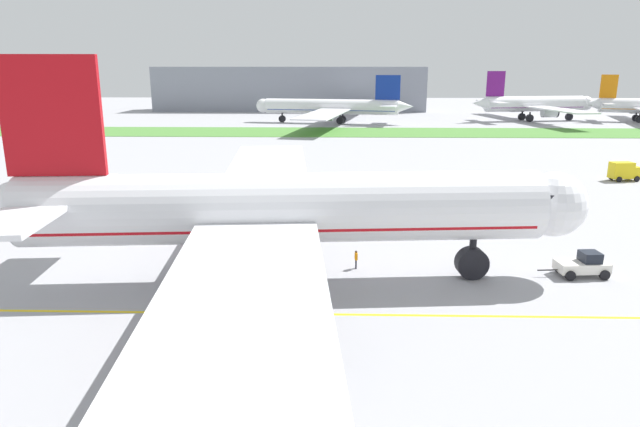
# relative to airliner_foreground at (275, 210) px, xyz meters

# --- Properties ---
(ground_plane) EXTENTS (600.00, 600.00, 0.00)m
(ground_plane) POSITION_rel_airliner_foreground_xyz_m (-1.08, -2.97, -6.47)
(ground_plane) COLOR #9E9EA3
(ground_plane) RESTS_ON ground
(apron_taxi_line) EXTENTS (280.00, 0.36, 0.01)m
(apron_taxi_line) POSITION_rel_airliner_foreground_xyz_m (-1.08, -6.47, -6.46)
(apron_taxi_line) COLOR yellow
(apron_taxi_line) RESTS_ON ground
(grass_median_strip) EXTENTS (320.00, 24.00, 0.10)m
(grass_median_strip) POSITION_rel_airliner_foreground_xyz_m (-1.08, 115.06, -6.42)
(grass_median_strip) COLOR #4C8438
(grass_median_strip) RESTS_ON ground
(airliner_foreground) EXTENTS (53.57, 84.16, 19.05)m
(airliner_foreground) POSITION_rel_airliner_foreground_xyz_m (0.00, 0.00, 0.00)
(airliner_foreground) COLOR white
(airliner_foreground) RESTS_ON ground
(pushback_tug) EXTENTS (6.29, 2.83, 2.22)m
(pushback_tug) POSITION_rel_airliner_foreground_xyz_m (27.17, 2.29, -5.45)
(pushback_tug) COLOR white
(pushback_tug) RESTS_ON ground
(ground_crew_wingwalker_port) EXTENTS (0.27, 0.61, 1.74)m
(ground_crew_wingwalker_port) POSITION_rel_airliner_foreground_xyz_m (6.99, 3.58, -5.41)
(ground_crew_wingwalker_port) COLOR black
(ground_crew_wingwalker_port) RESTS_ON ground
(ground_crew_marshaller_front) EXTENTS (0.46, 0.54, 1.76)m
(ground_crew_marshaller_front) POSITION_rel_airliner_foreground_xyz_m (-5.47, -20.58, -5.40)
(ground_crew_marshaller_front) COLOR black
(ground_crew_marshaller_front) RESTS_ON ground
(ground_crew_wingwalker_starboard) EXTENTS (0.50, 0.42, 1.61)m
(ground_crew_wingwalker_starboard) POSITION_rel_airliner_foreground_xyz_m (-4.72, -14.87, -5.49)
(ground_crew_wingwalker_starboard) COLOR black
(ground_crew_wingwalker_starboard) RESTS_ON ground
(service_truck_baggage_loader) EXTENTS (4.84, 2.82, 3.08)m
(service_truck_baggage_loader) POSITION_rel_airliner_foreground_xyz_m (52.15, 46.25, -4.83)
(service_truck_baggage_loader) COLOR yellow
(service_truck_baggage_loader) RESTS_ON ground
(service_truck_fuel_bowser) EXTENTS (5.77, 3.80, 3.13)m
(service_truck_fuel_bowser) POSITION_rel_airliner_foreground_xyz_m (27.99, 30.74, -4.79)
(service_truck_fuel_bowser) COLOR white
(service_truck_fuel_bowser) RESTS_ON ground
(parked_airliner_far_left) EXTENTS (51.74, 84.01, 15.50)m
(parked_airliner_far_left) POSITION_rel_airliner_foreground_xyz_m (4.36, 141.12, -1.20)
(parked_airliner_far_left) COLOR white
(parked_airliner_far_left) RESTS_ON ground
(parked_airliner_far_centre) EXTENTS (43.49, 67.90, 16.65)m
(parked_airliner_far_centre) POSITION_rel_airliner_foreground_xyz_m (72.22, 151.25, -0.82)
(parked_airliner_far_centre) COLOR white
(parked_airliner_far_centre) RESTS_ON ground
(terminal_building) EXTENTS (112.06, 20.00, 18.00)m
(terminal_building) POSITION_rel_airliner_foreground_xyz_m (-14.31, 196.78, 2.53)
(terminal_building) COLOR gray
(terminal_building) RESTS_ON ground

